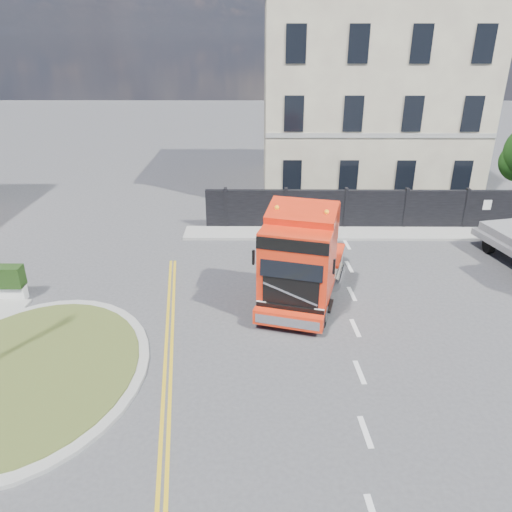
{
  "coord_description": "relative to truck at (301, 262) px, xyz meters",
  "views": [
    {
      "loc": [
        -0.29,
        -14.79,
        9.17
      ],
      "look_at": [
        -0.42,
        1.51,
        1.8
      ],
      "focal_mm": 35.0,
      "sensor_mm": 36.0,
      "label": 1
    }
  ],
  "objects": [
    {
      "name": "ground",
      "position": [
        -1.19,
        -1.29,
        -1.67
      ],
      "size": [
        120.0,
        120.0,
        0.0
      ],
      "primitive_type": "plane",
      "color": "#424244",
      "rests_on": "ground"
    },
    {
      "name": "truck",
      "position": [
        0.0,
        0.0,
        0.0
      ],
      "size": [
        3.84,
        6.62,
        3.73
      ],
      "rotation": [
        0.0,
        0.0,
        -0.26
      ],
      "color": "black",
      "rests_on": "ground"
    },
    {
      "name": "traffic_island",
      "position": [
        -8.19,
        -4.29,
        -1.59
      ],
      "size": [
        6.8,
        6.8,
        0.17
      ],
      "color": "#9A9A94",
      "rests_on": "ground"
    },
    {
      "name": "hoarding_fence",
      "position": [
        5.36,
        7.71,
        -0.67
      ],
      "size": [
        18.8,
        0.25,
        2.0
      ],
      "color": "black",
      "rests_on": "ground"
    },
    {
      "name": "pavement_far",
      "position": [
        4.81,
        6.81,
        -1.61
      ],
      "size": [
        20.0,
        1.6,
        0.12
      ],
      "primitive_type": "cube",
      "color": "#9A9A94",
      "rests_on": "ground"
    },
    {
      "name": "georgian_building",
      "position": [
        4.81,
        15.21,
        4.1
      ],
      "size": [
        12.3,
        10.3,
        12.8
      ],
      "color": "beige",
      "rests_on": "ground"
    }
  ]
}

